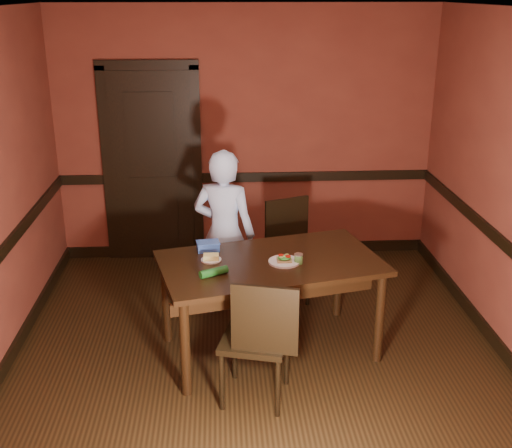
{
  "coord_description": "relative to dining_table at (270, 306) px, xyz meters",
  "views": [
    {
      "loc": [
        -0.28,
        -4.47,
        2.82
      ],
      "look_at": [
        0.0,
        0.35,
        1.05
      ],
      "focal_mm": 45.0,
      "sensor_mm": 36.0,
      "label": 1
    }
  ],
  "objects": [
    {
      "name": "wall_front",
      "position": [
        -0.1,
        -2.42,
        0.95
      ],
      "size": [
        4.0,
        0.02,
        2.7
      ],
      "primitive_type": "cube",
      "color": "maroon",
      "rests_on": "ground"
    },
    {
      "name": "baseboard_left",
      "position": [
        -2.09,
        -0.17,
        -0.34
      ],
      "size": [
        0.03,
        4.5,
        0.12
      ],
      "primitive_type": "cube",
      "color": "black",
      "rests_on": "ground"
    },
    {
      "name": "food_tub",
      "position": [
        -0.49,
        0.24,
        0.44
      ],
      "size": [
        0.2,
        0.16,
        0.08
      ],
      "rotation": [
        0.0,
        0.0,
        0.16
      ],
      "color": "#3258B5",
      "rests_on": "dining_table"
    },
    {
      "name": "baseboard_back",
      "position": [
        -0.1,
        2.07,
        -0.34
      ],
      "size": [
        4.0,
        0.03,
        0.12
      ],
      "primitive_type": "cube",
      "color": "black",
      "rests_on": "ground"
    },
    {
      "name": "baseboard_right",
      "position": [
        1.88,
        -0.17,
        -0.34
      ],
      "size": [
        0.03,
        4.5,
        0.12
      ],
      "primitive_type": "cube",
      "color": "black",
      "rests_on": "ground"
    },
    {
      "name": "cheese_saucer",
      "position": [
        -0.47,
        0.03,
        0.42
      ],
      "size": [
        0.16,
        0.16,
        0.05
      ],
      "rotation": [
        0.0,
        0.0,
        -0.16
      ],
      "color": "white",
      "rests_on": "dining_table"
    },
    {
      "name": "wall_back",
      "position": [
        -0.1,
        2.08,
        0.95
      ],
      "size": [
        4.0,
        0.02,
        2.7
      ],
      "primitive_type": "cube",
      "color": "maroon",
      "rests_on": "ground"
    },
    {
      "name": "dining_table",
      "position": [
        0.0,
        0.0,
        0.0
      ],
      "size": [
        1.9,
        1.35,
        0.81
      ],
      "primitive_type": "cube",
      "rotation": [
        0.0,
        0.0,
        0.24
      ],
      "color": "black",
      "rests_on": "floor"
    },
    {
      "name": "chair_near",
      "position": [
        -0.16,
        -0.64,
        0.09
      ],
      "size": [
        0.56,
        0.56,
        0.99
      ],
      "primitive_type": null,
      "rotation": [
        0.0,
        0.0,
        2.89
      ],
      "color": "black",
      "rests_on": "floor"
    },
    {
      "name": "floor",
      "position": [
        -0.1,
        -0.17,
        -0.4
      ],
      "size": [
        4.0,
        4.5,
        0.01
      ],
      "primitive_type": "cube",
      "color": "black",
      "rests_on": "ground"
    },
    {
      "name": "sandwich_plate",
      "position": [
        0.1,
        -0.04,
        0.42
      ],
      "size": [
        0.25,
        0.25,
        0.06
      ],
      "rotation": [
        0.0,
        0.0,
        0.34
      ],
      "color": "white",
      "rests_on": "dining_table"
    },
    {
      "name": "dado_back",
      "position": [
        -0.1,
        2.07,
        0.5
      ],
      "size": [
        4.0,
        0.03,
        0.1
      ],
      "primitive_type": "cube",
      "color": "black",
      "rests_on": "ground"
    },
    {
      "name": "wrapped_veg",
      "position": [
        -0.45,
        -0.26,
        0.43
      ],
      "size": [
        0.23,
        0.16,
        0.06
      ],
      "primitive_type": "cylinder",
      "rotation": [
        0.0,
        1.57,
        0.48
      ],
      "color": "#154615",
      "rests_on": "dining_table"
    },
    {
      "name": "person",
      "position": [
        -0.36,
        0.71,
        0.37
      ],
      "size": [
        0.65,
        0.52,
        1.54
      ],
      "primitive_type": "imported",
      "rotation": [
        0.0,
        0.0,
        2.83
      ],
      "color": "#AAC1E8",
      "rests_on": "floor"
    },
    {
      "name": "chair_far",
      "position": [
        0.17,
        0.9,
        0.08
      ],
      "size": [
        0.59,
        0.59,
        0.97
      ],
      "primitive_type": null,
      "rotation": [
        0.0,
        0.0,
        0.38
      ],
      "color": "black",
      "rests_on": "floor"
    },
    {
      "name": "sauce_jar",
      "position": [
        0.21,
        -0.07,
        0.44
      ],
      "size": [
        0.07,
        0.07,
        0.08
      ],
      "rotation": [
        0.0,
        0.0,
        -0.26
      ],
      "color": "#539147",
      "rests_on": "dining_table"
    },
    {
      "name": "ceiling",
      "position": [
        -0.1,
        -0.17,
        2.3
      ],
      "size": [
        4.0,
        4.5,
        0.01
      ],
      "primitive_type": "cube",
      "color": "silver",
      "rests_on": "ground"
    },
    {
      "name": "door",
      "position": [
        -1.1,
        2.05,
        0.69
      ],
      "size": [
        1.05,
        0.07,
        2.2
      ],
      "color": "black",
      "rests_on": "ground"
    }
  ]
}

